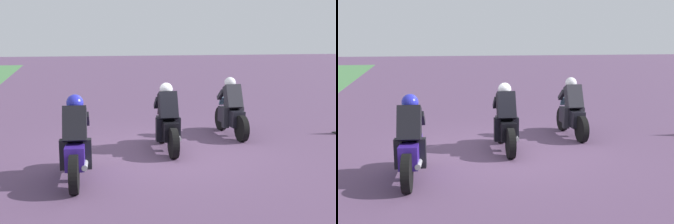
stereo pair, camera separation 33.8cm
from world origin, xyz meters
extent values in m
plane|color=#563D5B|center=(0.00, 0.00, 0.00)|extent=(120.00, 120.00, 0.00)
cylinder|color=black|center=(1.81, -2.08, 0.32)|extent=(0.64, 0.16, 0.64)
cylinder|color=black|center=(0.41, -2.04, 0.32)|extent=(0.64, 0.16, 0.64)
cube|color=black|center=(1.11, -2.06, 0.50)|extent=(1.11, 0.35, 0.40)
ellipsoid|color=black|center=(1.21, -2.06, 0.80)|extent=(0.49, 0.31, 0.24)
cube|color=red|center=(0.60, -2.05, 0.52)|extent=(0.06, 0.16, 0.08)
cylinder|color=#A5A5AD|center=(0.76, -2.21, 0.37)|extent=(0.42, 0.11, 0.10)
cube|color=#23232A|center=(1.01, -2.06, 1.02)|extent=(0.49, 0.41, 0.66)
sphere|color=silver|center=(1.23, -2.07, 1.36)|extent=(0.31, 0.31, 0.30)
cube|color=slate|center=(1.61, -2.07, 0.84)|extent=(0.16, 0.26, 0.23)
cube|color=#23232A|center=(1.00, -1.86, 0.50)|extent=(0.18, 0.14, 0.52)
cube|color=#23232A|center=(0.99, -2.26, 0.50)|extent=(0.18, 0.14, 0.52)
cube|color=#23232A|center=(1.40, -1.89, 1.04)|extent=(0.39, 0.11, 0.31)
cube|color=#23232A|center=(1.39, -2.25, 1.04)|extent=(0.39, 0.11, 0.31)
cylinder|color=black|center=(0.81, -0.13, 0.32)|extent=(0.65, 0.19, 0.64)
cylinder|color=black|center=(-0.59, -0.03, 0.32)|extent=(0.65, 0.19, 0.64)
cube|color=black|center=(0.11, -0.08, 0.50)|extent=(1.12, 0.40, 0.40)
ellipsoid|color=black|center=(0.21, -0.09, 0.80)|extent=(0.50, 0.33, 0.24)
cube|color=red|center=(-0.40, -0.04, 0.52)|extent=(0.07, 0.16, 0.08)
cylinder|color=#A5A5AD|center=(-0.25, -0.21, 0.37)|extent=(0.43, 0.13, 0.10)
cube|color=black|center=(0.01, -0.07, 1.02)|extent=(0.51, 0.43, 0.66)
sphere|color=silver|center=(0.23, -0.09, 1.36)|extent=(0.32, 0.32, 0.30)
cube|color=slate|center=(0.61, -0.12, 0.84)|extent=(0.17, 0.27, 0.23)
cube|color=black|center=(0.01, 0.13, 0.50)|extent=(0.19, 0.15, 0.52)
cube|color=black|center=(-0.02, -0.27, 0.50)|extent=(0.19, 0.15, 0.52)
cube|color=black|center=(0.40, 0.08, 1.04)|extent=(0.39, 0.13, 0.31)
cube|color=black|center=(0.38, -0.28, 1.04)|extent=(0.39, 0.13, 0.31)
cylinder|color=black|center=(-0.77, 1.92, 0.32)|extent=(0.65, 0.21, 0.64)
cylinder|color=black|center=(-2.16, 2.08, 0.32)|extent=(0.65, 0.21, 0.64)
cube|color=#351C8D|center=(-1.46, 2.00, 0.50)|extent=(1.13, 0.44, 0.40)
ellipsoid|color=#351C8D|center=(-1.36, 1.99, 0.80)|extent=(0.51, 0.35, 0.24)
cube|color=red|center=(-1.97, 2.06, 0.52)|extent=(0.08, 0.17, 0.08)
cylinder|color=#A5A5AD|center=(-1.83, 1.88, 0.37)|extent=(0.43, 0.15, 0.10)
cube|color=black|center=(-1.56, 2.01, 1.02)|extent=(0.53, 0.45, 0.66)
sphere|color=#282CBB|center=(-1.34, 1.98, 1.36)|extent=(0.33, 0.33, 0.30)
cube|color=#4E5968|center=(-0.97, 1.94, 0.84)|extent=(0.18, 0.28, 0.23)
cube|color=black|center=(-1.56, 2.21, 0.50)|extent=(0.19, 0.16, 0.52)
cube|color=black|center=(-1.60, 1.81, 0.50)|extent=(0.19, 0.16, 0.52)
cube|color=black|center=(-1.16, 2.14, 1.04)|extent=(0.39, 0.14, 0.31)
cube|color=black|center=(-1.20, 1.79, 1.04)|extent=(0.39, 0.14, 0.31)
camera|label=1|loc=(-8.78, 2.32, 2.43)|focal=44.94mm
camera|label=2|loc=(-8.86, 1.99, 2.43)|focal=44.94mm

